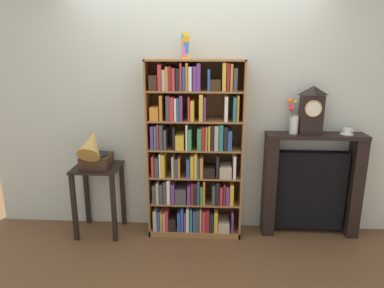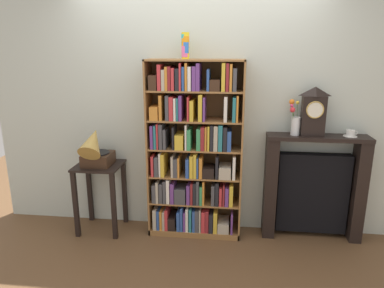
{
  "view_description": "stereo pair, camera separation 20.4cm",
  "coord_description": "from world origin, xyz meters",
  "views": [
    {
      "loc": [
        0.17,
        -3.35,
        1.92
      ],
      "look_at": [
        -0.03,
        0.09,
        0.98
      ],
      "focal_mm": 33.01,
      "sensor_mm": 36.0,
      "label": 1
    },
    {
      "loc": [
        0.37,
        -3.34,
        1.92
      ],
      "look_at": [
        -0.03,
        0.09,
        0.98
      ],
      "focal_mm": 33.01,
      "sensor_mm": 36.0,
      "label": 2
    }
  ],
  "objects": [
    {
      "name": "ground_plane",
      "position": [
        0.0,
        0.0,
        -0.01
      ],
      "size": [
        7.61,
        6.4,
        0.02
      ],
      "primitive_type": "cube",
      "color": "brown"
    },
    {
      "name": "wall_back",
      "position": [
        0.1,
        0.29,
        1.31
      ],
      "size": [
        4.61,
        0.08,
        2.62
      ],
      "primitive_type": "cube",
      "color": "beige",
      "rests_on": "ground"
    },
    {
      "name": "bookshelf",
      "position": [
        -0.02,
        0.08,
        0.85
      ],
      "size": [
        0.96,
        0.31,
        1.82
      ],
      "color": "olive",
      "rests_on": "ground"
    },
    {
      "name": "cup_stack",
      "position": [
        -0.1,
        0.1,
        1.94
      ],
      "size": [
        0.08,
        0.08,
        0.24
      ],
      "color": "yellow",
      "rests_on": "bookshelf"
    },
    {
      "name": "side_table_left",
      "position": [
        -1.01,
        0.03,
        0.52
      ],
      "size": [
        0.47,
        0.43,
        0.74
      ],
      "color": "black",
      "rests_on": "ground"
    },
    {
      "name": "gramophone",
      "position": [
        -1.01,
        -0.03,
        0.93
      ],
      "size": [
        0.28,
        0.44,
        0.46
      ],
      "color": "#382316",
      "rests_on": "side_table_left"
    },
    {
      "name": "fireplace_mantel",
      "position": [
        1.21,
        0.15,
        0.54
      ],
      "size": [
        0.99,
        0.24,
        1.09
      ],
      "color": "black",
      "rests_on": "ground"
    },
    {
      "name": "mantel_clock",
      "position": [
        1.14,
        0.13,
        1.33
      ],
      "size": [
        0.22,
        0.12,
        0.48
      ],
      "color": "black",
      "rests_on": "fireplace_mantel"
    },
    {
      "name": "flower_vase",
      "position": [
        0.98,
        0.13,
        1.22
      ],
      "size": [
        0.11,
        0.14,
        0.35
      ],
      "color": "silver",
      "rests_on": "fireplace_mantel"
    },
    {
      "name": "teacup_with_saucer",
      "position": [
        1.51,
        0.13,
        1.12
      ],
      "size": [
        0.13,
        0.13,
        0.06
      ],
      "color": "white",
      "rests_on": "fireplace_mantel"
    }
  ]
}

